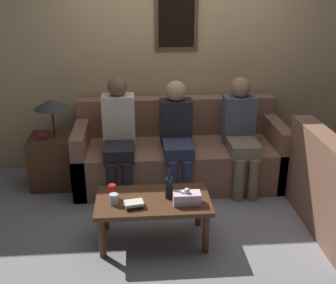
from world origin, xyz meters
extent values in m
plane|color=gray|center=(0.00, 0.00, 0.00)|extent=(16.00, 16.00, 0.00)
cube|color=tan|center=(0.00, 1.00, 1.30)|extent=(9.00, 0.06, 2.60)
cube|color=#4C3823|center=(0.00, 0.96, 1.70)|extent=(0.48, 0.02, 0.60)
cube|color=silver|center=(0.00, 0.95, 1.70)|extent=(0.40, 0.01, 0.52)
cube|color=brown|center=(0.00, 0.48, 0.23)|extent=(2.28, 0.89, 0.46)
cube|color=brown|center=(0.00, 0.82, 0.67)|extent=(2.28, 0.20, 0.43)
cube|color=brown|center=(-1.07, 0.48, 0.35)|extent=(0.14, 0.89, 0.70)
cube|color=brown|center=(1.07, 0.48, 0.35)|extent=(0.14, 0.89, 0.70)
cube|color=brown|center=(1.19, -0.58, 0.67)|extent=(0.20, 1.32, 0.43)
cube|color=brown|center=(1.53, 0.01, 0.35)|extent=(0.89, 0.14, 0.70)
cube|color=#4C2D19|center=(-0.34, -0.65, 0.39)|extent=(0.98, 0.54, 0.04)
cylinder|color=#4C2D19|center=(-0.78, -0.86, 0.18)|extent=(0.06, 0.06, 0.37)
cylinder|color=#4C2D19|center=(0.09, -0.86, 0.18)|extent=(0.06, 0.06, 0.37)
cylinder|color=#4C2D19|center=(-0.78, -0.44, 0.18)|extent=(0.06, 0.06, 0.37)
cylinder|color=#4C2D19|center=(0.09, -0.44, 0.18)|extent=(0.06, 0.06, 0.37)
cube|color=#4C2D19|center=(-1.41, 0.50, 0.29)|extent=(0.44, 0.44, 0.57)
cylinder|color=#262628|center=(-1.35, 0.50, 0.74)|extent=(0.02, 0.02, 0.34)
cone|color=#2D2D33|center=(-1.35, 0.50, 0.94)|extent=(0.37, 0.37, 0.10)
cube|color=navy|center=(-1.48, 0.48, 0.59)|extent=(0.11, 0.08, 0.02)
cube|color=red|center=(-1.48, 0.48, 0.61)|extent=(0.10, 0.08, 0.03)
cylinder|color=black|center=(-0.21, -0.64, 0.50)|extent=(0.07, 0.07, 0.19)
cylinder|color=black|center=(-0.21, -0.64, 0.64)|extent=(0.03, 0.03, 0.08)
cylinder|color=silver|center=(-0.67, -0.71, 0.46)|extent=(0.07, 0.07, 0.09)
cube|color=black|center=(-0.51, -0.77, 0.42)|extent=(0.15, 0.14, 0.02)
cube|color=beige|center=(-0.51, -0.77, 0.44)|extent=(0.17, 0.13, 0.03)
cylinder|color=red|center=(-0.69, -0.60, 0.47)|extent=(0.07, 0.07, 0.12)
cube|color=silver|center=(-0.06, -0.74, 0.46)|extent=(0.23, 0.12, 0.10)
sphere|color=white|center=(-0.06, -0.74, 0.53)|extent=(0.05, 0.05, 0.05)
cube|color=black|center=(-0.66, 0.22, 0.51)|extent=(0.31, 0.44, 0.14)
cylinder|color=black|center=(-0.73, 0.00, 0.23)|extent=(0.11, 0.11, 0.46)
cylinder|color=black|center=(-0.58, 0.00, 0.23)|extent=(0.11, 0.11, 0.46)
cube|color=beige|center=(-0.66, 0.45, 0.77)|extent=(0.34, 0.22, 0.53)
sphere|color=brown|center=(-0.66, 0.45, 1.13)|extent=(0.21, 0.21, 0.21)
cube|color=#2D334C|center=(-0.05, 0.24, 0.51)|extent=(0.31, 0.46, 0.14)
cylinder|color=#2D334C|center=(-0.12, 0.01, 0.23)|extent=(0.11, 0.11, 0.46)
cylinder|color=#2D334C|center=(0.03, 0.01, 0.23)|extent=(0.11, 0.11, 0.46)
cube|color=black|center=(-0.05, 0.46, 0.74)|extent=(0.34, 0.22, 0.46)
sphere|color=tan|center=(-0.05, 0.46, 1.06)|extent=(0.22, 0.22, 0.22)
cube|color=#756651|center=(0.64, 0.23, 0.51)|extent=(0.31, 0.47, 0.14)
cylinder|color=#756651|center=(0.57, -0.01, 0.23)|extent=(0.11, 0.11, 0.46)
cylinder|color=#756651|center=(0.72, -0.01, 0.23)|extent=(0.11, 0.11, 0.46)
cube|color=#474C56|center=(0.64, 0.47, 0.75)|extent=(0.34, 0.22, 0.48)
sphere|color=#8C664C|center=(0.64, 0.47, 1.09)|extent=(0.22, 0.22, 0.22)
camera|label=1|loc=(-0.46, -3.82, 2.20)|focal=45.00mm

